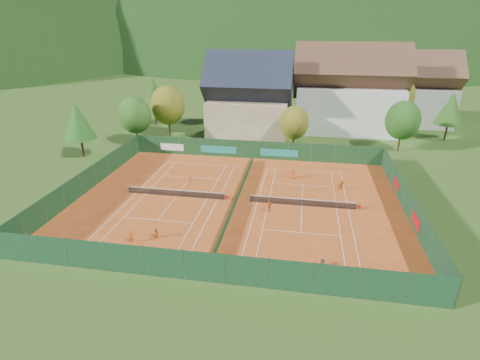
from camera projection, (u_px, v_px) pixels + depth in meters
name	position (u px, v px, depth m)	size (l,w,h in m)	color
ground	(237.00, 201.00, 46.79)	(600.00, 600.00, 0.00)	#2E4F18
clay_pad	(237.00, 201.00, 46.78)	(40.00, 32.00, 0.01)	#BA4D1B
court_markings_left	(176.00, 196.00, 48.02)	(11.03, 23.83, 0.00)	white
court_markings_right	(302.00, 206.00, 45.54)	(11.03, 23.83, 0.00)	white
tennis_net_left	(177.00, 193.00, 47.80)	(13.30, 0.10, 1.02)	#59595B
tennis_net_right	(303.00, 202.00, 45.33)	(13.30, 0.10, 1.02)	#59595B
court_divider	(237.00, 197.00, 46.59)	(0.03, 28.80, 1.00)	#153A1E
fence_north	(252.00, 150.00, 60.80)	(40.00, 0.10, 3.00)	#153B1C
fence_south	(204.00, 267.00, 31.68)	(40.00, 0.04, 3.00)	#14391F
fence_west	(88.00, 179.00, 49.29)	(0.04, 32.00, 3.00)	#163C1D
fence_east	(408.00, 202.00, 43.16)	(0.09, 32.00, 3.00)	#14381F
chalet	(249.00, 101.00, 71.88)	(16.20, 12.00, 16.00)	beige
hotel_block_a	(348.00, 94.00, 74.09)	(21.60, 11.00, 17.25)	silver
hotel_block_b	(412.00, 93.00, 79.48)	(17.28, 10.00, 15.50)	silver
tree_west_front	(135.00, 115.00, 66.23)	(5.72, 5.72, 8.69)	#463119
tree_west_mid	(168.00, 105.00, 70.79)	(6.44, 6.44, 9.78)	#402917
tree_west_back	(153.00, 93.00, 78.72)	(5.60, 5.60, 10.00)	#402B17
tree_center	(294.00, 123.00, 63.98)	(5.01, 5.01, 7.60)	#402B17
tree_east_front	(403.00, 120.00, 62.74)	(5.72, 5.72, 8.69)	#482E19
tree_east_mid	(451.00, 108.00, 68.19)	(5.04, 5.04, 9.00)	#432C17
tree_west_side	(78.00, 121.00, 59.64)	(5.04, 5.04, 9.00)	#432618
tree_east_back	(396.00, 95.00, 76.42)	(7.15, 7.15, 10.86)	#4E2E1B
mountain_backdrop	(333.00, 112.00, 269.72)	(820.00, 530.00, 242.00)	black
ball_hopper	(323.00, 261.00, 34.05)	(0.34, 0.34, 0.80)	slate
loose_ball_0	(138.00, 224.00, 41.36)	(0.07, 0.07, 0.07)	#CCD833
loose_ball_1	(241.00, 242.00, 38.01)	(0.07, 0.07, 0.07)	#CCD833
loose_ball_2	(267.00, 186.00, 50.88)	(0.07, 0.07, 0.07)	#CCD833
loose_ball_3	(211.00, 167.00, 57.51)	(0.07, 0.07, 0.07)	#CCD833
player_left_near	(131.00, 237.00, 37.75)	(0.46, 0.30, 1.25)	#DE4F13
player_left_mid	(156.00, 233.00, 38.49)	(0.57, 0.45, 1.18)	orange
player_left_far	(191.00, 179.00, 51.63)	(0.78, 0.45, 1.20)	#D05C12
player_right_near	(269.00, 206.00, 43.92)	(0.77, 0.32, 1.32)	#DF5B13
player_right_far_a	(293.00, 174.00, 53.13)	(0.72, 0.47, 1.47)	#D94913
player_right_far_b	(341.00, 185.00, 49.68)	(1.24, 0.40, 1.34)	orange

